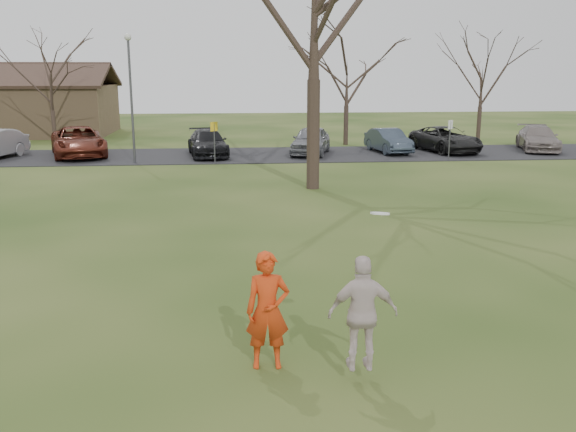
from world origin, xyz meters
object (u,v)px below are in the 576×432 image
Objects in this scene: car_3 at (208,143)px; lamp_post at (130,83)px; player_defender at (268,311)px; catching_play at (363,313)px; car_2 at (78,141)px; car_5 at (388,141)px; car_7 at (538,138)px; car_4 at (311,140)px; big_tree at (314,2)px; car_6 at (446,139)px.

car_3 is 0.76× the size of lamp_post.
player_defender is 1.51m from catching_play.
car_3 is at bearing 94.93° from player_defender.
car_2 reaches higher than car_3.
car_7 reaches higher than car_5.
car_4 is 4.45m from car_5.
car_3 is at bearing 114.44° from big_tree.
car_4 is (12.55, -0.33, -0.03)m from car_2.
car_2 is 12.56m from car_4.
car_5 is 13.29m from big_tree.
car_6 is 0.36× the size of big_tree.
car_7 is at bearing -8.25° from car_5.
player_defender is at bearing -82.71° from car_4.
catching_play reaches higher than car_6.
car_6 is (11.65, 25.20, -0.19)m from player_defender.
catching_play reaches higher than car_2.
catching_play is at bearing -114.20° from car_5.
player_defender is at bearing 154.13° from catching_play.
big_tree reaches higher than car_4.
player_defender is 0.42× the size of car_4.
big_tree is at bearing 85.12° from catching_play.
big_tree is (1.33, 15.54, 5.90)m from catching_play.
player_defender is 0.77× the size of catching_play.
lamp_post is at bearing -155.87° from car_7.
lamp_post is at bearing -155.07° from car_3.
car_6 is 15.03m from big_tree.
big_tree is at bearing -127.90° from car_5.
car_4 is 0.93× the size of car_7.
car_4 reaches higher than car_3.
car_2 is (-8.68, 25.15, -0.10)m from player_defender.
car_3 is at bearing 173.69° from car_5.
player_defender is 25.12m from car_4.
car_7 is at bearing -16.70° from car_2.
car_7 is 30.36m from catching_play.
car_6 is at bearing -5.15° from car_3.
player_defender reaches higher than car_2.
big_tree is at bearing 80.66° from player_defender.
car_6 is at bearing -162.47° from car_7.
car_3 is at bearing 32.42° from lamp_post.
lamp_post reaches higher than car_6.
car_4 reaches higher than car_5.
car_3 is 18.92m from car_7.
car_7 is (17.15, 25.27, -0.20)m from player_defender.
car_7 is at bearing 58.63° from catching_play.
car_6 is 27.83m from catching_play.
player_defender reaches higher than car_5.
car_7 is (25.83, 0.12, -0.10)m from car_2.
car_2 is 16.99m from car_5.
player_defender reaches higher than car_4.
car_4 is (5.64, 0.17, 0.07)m from car_3.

